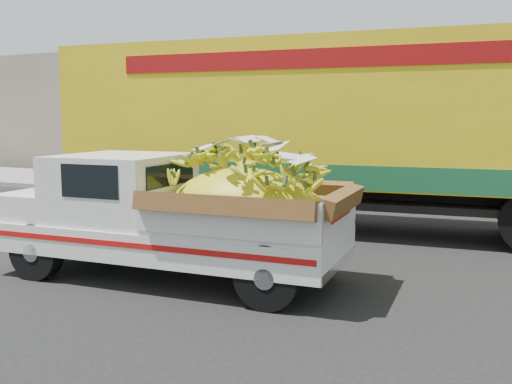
% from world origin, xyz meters
% --- Properties ---
extents(ground, '(100.00, 100.00, 0.00)m').
position_xyz_m(ground, '(0.00, 0.00, 0.00)').
color(ground, black).
rests_on(ground, ground).
extents(curb, '(60.00, 0.25, 0.15)m').
position_xyz_m(curb, '(0.00, 7.46, 0.07)').
color(curb, gray).
rests_on(curb, ground).
extents(sidewalk, '(60.00, 4.00, 0.14)m').
position_xyz_m(sidewalk, '(0.00, 9.56, 0.07)').
color(sidewalk, gray).
rests_on(sidewalk, ground).
extents(building_left, '(18.00, 6.00, 5.00)m').
position_xyz_m(building_left, '(-8.00, 15.46, 2.50)').
color(building_left, gray).
rests_on(building_left, ground).
extents(pickup_truck, '(5.10, 2.09, 1.76)m').
position_xyz_m(pickup_truck, '(1.09, 0.53, 0.94)').
color(pickup_truck, black).
rests_on(pickup_truck, ground).
extents(semi_trailer, '(12.04, 3.46, 3.80)m').
position_xyz_m(semi_trailer, '(1.94, 5.01, 2.12)').
color(semi_trailer, black).
rests_on(semi_trailer, ground).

